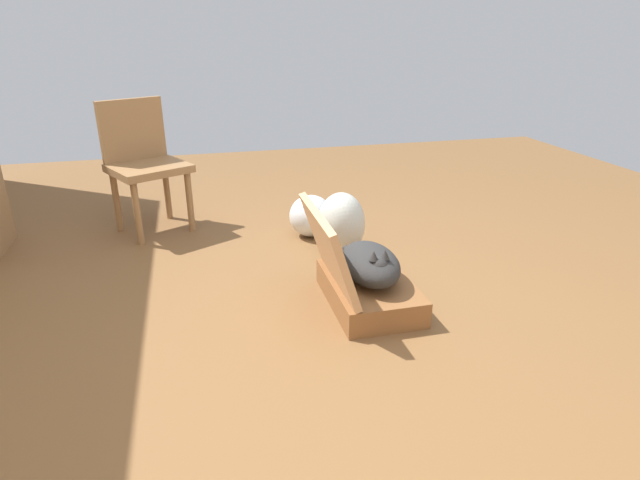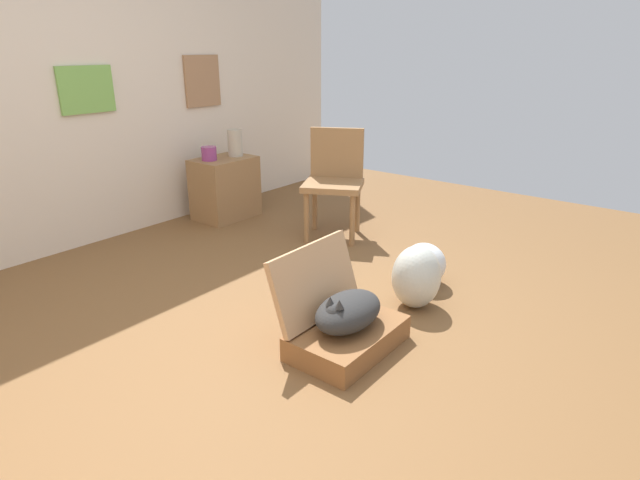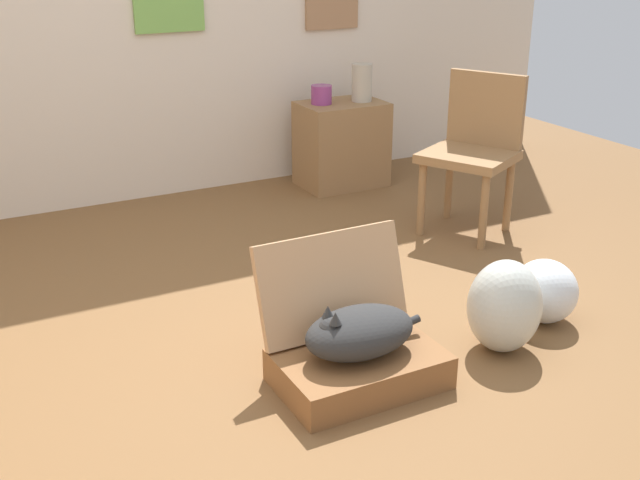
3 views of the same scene
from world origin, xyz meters
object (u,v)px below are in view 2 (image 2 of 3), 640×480
object	(u,v)px
cat	(348,311)
plastic_bag_white	(416,277)
suitcase_base	(348,338)
vase_short	(235,143)
vase_tall	(209,153)
side_table	(225,188)
chair	(334,178)
plastic_bag_clear	(424,264)

from	to	relation	value
cat	plastic_bag_white	bearing A→B (deg)	-3.58
suitcase_base	vase_short	xyz separation A→B (m)	(1.31, 2.21, 0.62)
cat	vase_tall	size ratio (longest dim) A/B	3.83
side_table	vase_tall	distance (m)	0.37
chair	plastic_bag_white	bearing A→B (deg)	-59.74
suitcase_base	chair	bearing A→B (deg)	39.06
side_table	chair	bearing A→B (deg)	-77.37
plastic_bag_clear	vase_tall	size ratio (longest dim) A/B	2.18
suitcase_base	plastic_bag_clear	distance (m)	1.00
cat	vase_tall	world-z (taller)	vase_tall
side_table	chair	size ratio (longest dim) A/B	0.63
plastic_bag_white	side_table	bearing A→B (deg)	77.38
side_table	suitcase_base	bearing A→B (deg)	-117.68
plastic_bag_white	vase_short	distance (m)	2.40
vase_tall	chair	size ratio (longest dim) A/B	0.15
plastic_bag_clear	vase_short	bearing A→B (deg)	81.60
plastic_bag_clear	side_table	distance (m)	2.17
suitcase_base	plastic_bag_clear	world-z (taller)	plastic_bag_clear
suitcase_base	plastic_bag_white	distance (m)	0.68
suitcase_base	plastic_bag_white	bearing A→B (deg)	-3.58
plastic_bag_clear	side_table	size ratio (longest dim) A/B	0.52
cat	chair	xyz separation A→B (m)	(1.42, 1.15, 0.27)
plastic_bag_clear	side_table	xyz separation A→B (m)	(0.18, 2.16, 0.14)
suitcase_base	vase_tall	xyz separation A→B (m)	(1.03, 2.26, 0.56)
vase_tall	side_table	bearing A→B (deg)	-10.93
plastic_bag_clear	vase_short	size ratio (longest dim) A/B	1.21
plastic_bag_clear	vase_short	distance (m)	2.23
plastic_bag_white	vase_tall	distance (m)	2.37
vase_tall	cat	bearing A→B (deg)	-114.68
cat	vase_tall	xyz separation A→B (m)	(1.04, 2.26, 0.40)
side_table	chair	distance (m)	1.13
side_table	vase_tall	size ratio (longest dim) A/B	4.15
cat	vase_short	bearing A→B (deg)	59.29
side_table	vase_short	world-z (taller)	vase_short
plastic_bag_white	plastic_bag_clear	distance (m)	0.36
plastic_bag_white	plastic_bag_clear	world-z (taller)	plastic_bag_white
chair	plastic_bag_clear	bearing A→B (deg)	-48.82
plastic_bag_white	chair	world-z (taller)	chair
suitcase_base	vase_tall	bearing A→B (deg)	65.43
cat	side_table	world-z (taller)	side_table
plastic_bag_white	plastic_bag_clear	bearing A→B (deg)	19.46
side_table	vase_tall	bearing A→B (deg)	169.07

